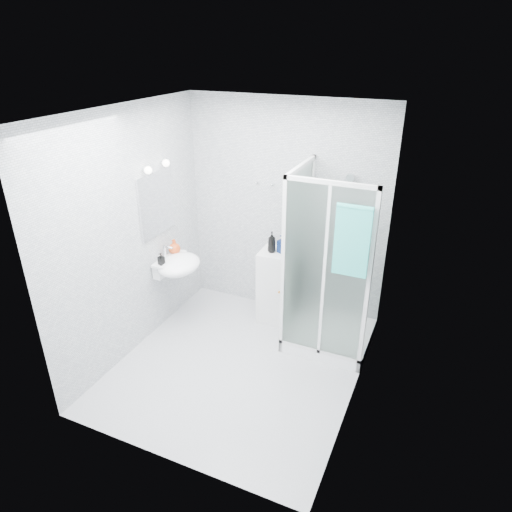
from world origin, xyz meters
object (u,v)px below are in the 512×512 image
at_px(shampoo_bottle_a, 272,242).
at_px(shampoo_bottle_b, 283,244).
at_px(soap_dispenser_black, 161,259).
at_px(soap_dispenser_orange, 174,247).
at_px(hand_towel, 352,240).
at_px(storage_cabinet, 276,286).
at_px(wall_basin, 177,265).
at_px(shower_enclosure, 323,308).

height_order(shampoo_bottle_a, shampoo_bottle_b, shampoo_bottle_a).
bearing_deg(soap_dispenser_black, shampoo_bottle_a, 34.55).
distance_m(shampoo_bottle_b, soap_dispenser_orange, 1.26).
bearing_deg(hand_towel, soap_dispenser_orange, 174.19).
bearing_deg(soap_dispenser_black, storage_cabinet, 34.26).
distance_m(wall_basin, soap_dispenser_black, 0.24).
bearing_deg(soap_dispenser_black, soap_dispenser_orange, 94.24).
relative_size(wall_basin, shampoo_bottle_b, 2.54).
xyz_separation_m(wall_basin, soap_dispenser_orange, (-0.10, 0.13, 0.15)).
bearing_deg(shampoo_bottle_a, shampoo_bottle_b, 17.89).
distance_m(wall_basin, shampoo_bottle_a, 1.12).
distance_m(storage_cabinet, shampoo_bottle_a, 0.58).
height_order(wall_basin, storage_cabinet, wall_basin).
relative_size(hand_towel, shampoo_bottle_b, 3.14).
bearing_deg(wall_basin, storage_cabinet, 29.32).
relative_size(storage_cabinet, soap_dispenser_black, 6.66).
bearing_deg(wall_basin, shampoo_bottle_a, 29.41).
xyz_separation_m(shower_enclosure, soap_dispenser_black, (-1.74, -0.49, 0.48)).
height_order(storage_cabinet, shampoo_bottle_a, shampoo_bottle_a).
height_order(wall_basin, shampoo_bottle_a, shampoo_bottle_a).
bearing_deg(hand_towel, storage_cabinet, 146.55).
xyz_separation_m(storage_cabinet, shampoo_bottle_a, (-0.05, -0.03, 0.58)).
xyz_separation_m(wall_basin, shampoo_bottle_a, (0.95, 0.54, 0.24)).
bearing_deg(storage_cabinet, soap_dispenser_black, -147.55).
height_order(storage_cabinet, soap_dispenser_black, soap_dispenser_black).
bearing_deg(soap_dispenser_black, wall_basin, 65.10).
height_order(soap_dispenser_orange, soap_dispenser_black, soap_dispenser_orange).
relative_size(hand_towel, soap_dispenser_black, 5.09).
bearing_deg(hand_towel, shower_enclosure, 129.17).
bearing_deg(shampoo_bottle_a, wall_basin, -150.59).
bearing_deg(wall_basin, shower_enclosure, 10.81).
bearing_deg(storage_cabinet, shampoo_bottle_a, -154.07).
bearing_deg(shower_enclosure, shampoo_bottle_a, 162.62).
bearing_deg(wall_basin, soap_dispenser_black, -114.90).
height_order(shampoo_bottle_a, soap_dispenser_orange, shampoo_bottle_a).
bearing_deg(hand_towel, soap_dispenser_black, -177.50).
distance_m(shampoo_bottle_a, shampoo_bottle_b, 0.13).
distance_m(wall_basin, storage_cabinet, 1.20).
xyz_separation_m(shampoo_bottle_a, soap_dispenser_orange, (-1.06, -0.41, -0.08)).
relative_size(storage_cabinet, soap_dispenser_orange, 5.12).
bearing_deg(storage_cabinet, shampoo_bottle_b, 8.30).
bearing_deg(shampoo_bottle_a, shower_enclosure, -17.38).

